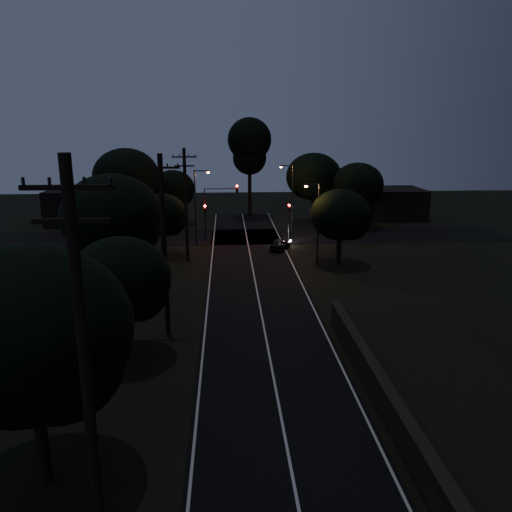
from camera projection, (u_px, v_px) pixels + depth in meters
ground at (299, 510)px, 16.84m from camera, size 160.00×160.00×0.00m
road_surface at (251, 262)px, 46.85m from camera, size 60.00×70.00×0.03m
retaining_wall at (479, 433)px, 20.03m from camera, size 6.93×26.00×1.60m
utility_pole_near at (86, 378)px, 12.95m from camera, size 2.20×0.30×12.00m
utility_pole_mid at (164, 244)px, 29.48m from camera, size 2.20×0.30×11.00m
utility_pole_far at (186, 203)px, 45.93m from camera, size 2.20×0.30×10.50m
tree_left_a at (35, 337)px, 16.64m from camera, size 7.01×7.01×8.86m
tree_left_b at (124, 281)px, 26.71m from camera, size 5.39×5.39×6.86m
tree_left_c at (116, 219)px, 35.78m from camera, size 7.30×7.30×9.22m
tree_left_d at (164, 216)px, 48.02m from camera, size 4.84×4.84×6.14m
tree_far_nw at (175, 189)px, 63.28m from camera, size 5.48×5.48×6.94m
tree_far_w at (128, 178)px, 58.59m from camera, size 7.74×7.74×9.87m
tree_far_ne at (316, 178)px, 63.95m from camera, size 7.13×7.13×9.02m
tree_far_e at (360, 186)px, 61.54m from camera, size 6.30×6.30×7.99m
tree_right_a at (343, 216)px, 44.98m from camera, size 5.47×5.47×6.95m
tall_pine at (250, 146)px, 67.44m from camera, size 5.91×5.91×13.43m
building_left at (91, 206)px, 65.25m from camera, size 10.00×8.00×4.40m
building_right at (388, 203)px, 68.60m from camera, size 9.00×7.00×4.00m
signal_left at (205, 216)px, 54.40m from camera, size 0.28×0.35×4.10m
signal_right at (289, 215)px, 54.94m from camera, size 0.28×0.35×4.10m
signal_mast at (220, 202)px, 54.12m from camera, size 3.70×0.35×6.25m
streetlight_a at (197, 202)px, 51.98m from camera, size 1.66×0.26×8.00m
streetlight_b at (291, 194)px, 58.39m from camera, size 1.66×0.26×8.00m
streetlight_c at (316, 218)px, 44.99m from camera, size 1.46×0.26×7.50m
car at (280, 244)px, 51.38m from camera, size 2.67×3.72×1.18m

